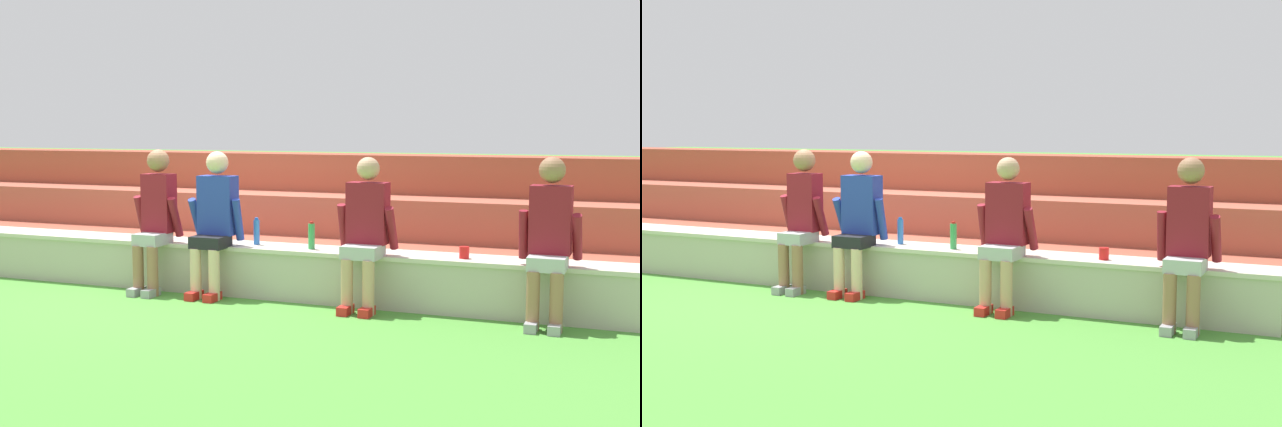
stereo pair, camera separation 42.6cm
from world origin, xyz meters
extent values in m
plane|color=#4C9338|center=(0.00, 0.00, 0.00)|extent=(80.00, 80.00, 0.00)
cube|color=#B7AF9E|center=(0.00, 0.23, 0.25)|extent=(8.80, 0.46, 0.50)
cube|color=beige|center=(0.00, 0.23, 0.48)|extent=(8.84, 0.50, 0.04)
cube|color=#A64F3B|center=(0.00, 0.99, 0.22)|extent=(10.72, 0.67, 0.45)
cube|color=#AB5540|center=(0.00, 1.66, 0.45)|extent=(10.72, 0.67, 0.90)
cube|color=#9E4733|center=(0.00, 2.33, 0.67)|extent=(10.72, 0.67, 1.35)
cylinder|color=#996B4C|center=(-0.33, -0.23, 0.25)|extent=(0.11, 0.11, 0.50)
cylinder|color=#996B4C|center=(-0.16, -0.23, 0.25)|extent=(0.11, 0.11, 0.50)
cube|color=#99999E|center=(-0.33, -0.27, 0.04)|extent=(0.10, 0.22, 0.08)
cube|color=#99999E|center=(-0.16, -0.27, 0.04)|extent=(0.10, 0.22, 0.08)
cube|color=#B2B2B7|center=(-0.25, -0.09, 0.55)|extent=(0.28, 0.34, 0.12)
cube|color=maroon|center=(-0.25, 0.04, 0.91)|extent=(0.31, 0.20, 0.60)
sphere|color=#996B4C|center=(-0.25, 0.04, 1.34)|extent=(0.23, 0.23, 0.23)
cylinder|color=maroon|center=(-0.45, 0.02, 0.77)|extent=(0.08, 0.20, 0.42)
cylinder|color=maroon|center=(-0.04, 0.02, 0.77)|extent=(0.08, 0.23, 0.42)
cylinder|color=beige|center=(0.30, -0.18, 0.25)|extent=(0.11, 0.11, 0.50)
cylinder|color=beige|center=(0.51, -0.18, 0.25)|extent=(0.11, 0.11, 0.50)
cube|color=red|center=(0.30, -0.22, 0.04)|extent=(0.10, 0.22, 0.08)
cube|color=red|center=(0.51, -0.22, 0.04)|extent=(0.10, 0.22, 0.08)
cube|color=black|center=(0.40, -0.07, 0.55)|extent=(0.34, 0.29, 0.12)
cube|color=#23389E|center=(0.40, 0.09, 0.90)|extent=(0.37, 0.20, 0.59)
sphere|color=beige|center=(0.40, 0.09, 1.33)|extent=(0.22, 0.22, 0.22)
cylinder|color=#23389E|center=(0.17, 0.07, 0.77)|extent=(0.08, 0.25, 0.42)
cylinder|color=#23389E|center=(0.64, 0.07, 0.77)|extent=(0.08, 0.17, 0.43)
cylinder|color=tan|center=(1.90, -0.23, 0.25)|extent=(0.11, 0.11, 0.50)
cylinder|color=tan|center=(2.11, -0.23, 0.25)|extent=(0.11, 0.11, 0.50)
cube|color=red|center=(1.90, -0.27, 0.04)|extent=(0.10, 0.22, 0.08)
cube|color=red|center=(2.11, -0.27, 0.04)|extent=(0.10, 0.22, 0.08)
cube|color=#B2B2B7|center=(2.00, -0.09, 0.55)|extent=(0.33, 0.34, 0.12)
cube|color=maroon|center=(2.00, 0.05, 0.89)|extent=(0.37, 0.20, 0.57)
sphere|color=tan|center=(2.00, 0.05, 1.31)|extent=(0.21, 0.21, 0.21)
cylinder|color=maroon|center=(1.77, 0.03, 0.77)|extent=(0.08, 0.18, 0.43)
cylinder|color=maroon|center=(2.24, 0.03, 0.77)|extent=(0.08, 0.25, 0.42)
cylinder|color=#996B4C|center=(3.55, -0.24, 0.25)|extent=(0.11, 0.11, 0.50)
cylinder|color=#996B4C|center=(3.74, -0.24, 0.25)|extent=(0.11, 0.11, 0.50)
cube|color=#99999E|center=(3.55, -0.28, 0.04)|extent=(0.10, 0.22, 0.08)
cube|color=#99999E|center=(3.74, -0.28, 0.04)|extent=(0.10, 0.22, 0.08)
cube|color=#B2B2B7|center=(3.65, -0.09, 0.55)|extent=(0.31, 0.35, 0.12)
cube|color=maroon|center=(3.65, 0.04, 0.90)|extent=(0.34, 0.20, 0.59)
sphere|color=#996B4C|center=(3.65, 0.04, 1.33)|extent=(0.22, 0.22, 0.22)
cylinder|color=maroon|center=(3.42, 0.02, 0.77)|extent=(0.08, 0.14, 0.43)
cylinder|color=maroon|center=(3.87, 0.02, 0.77)|extent=(0.08, 0.24, 0.42)
cylinder|color=green|center=(1.38, 0.18, 0.63)|extent=(0.06, 0.06, 0.25)
cylinder|color=red|center=(1.38, 0.18, 0.76)|extent=(0.04, 0.04, 0.02)
cylinder|color=blue|center=(0.75, 0.26, 0.63)|extent=(0.06, 0.06, 0.25)
cylinder|color=blue|center=(0.75, 0.26, 0.77)|extent=(0.04, 0.04, 0.02)
cylinder|color=red|center=(2.88, 0.18, 0.56)|extent=(0.09, 0.09, 0.11)
camera|label=1|loc=(4.47, -7.23, 1.72)|focal=46.95mm
camera|label=2|loc=(4.86, -7.06, 1.72)|focal=46.95mm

